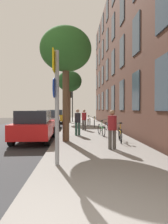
{
  "coord_description": "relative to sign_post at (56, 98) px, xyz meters",
  "views": [
    {
      "loc": [
        0.06,
        -2.03,
        1.71
      ],
      "look_at": [
        0.84,
        13.87,
        1.47
      ],
      "focal_mm": 30.42,
      "sensor_mm": 36.0,
      "label": 1
    }
  ],
  "objects": [
    {
      "name": "bicycle_2",
      "position": [
        2.97,
        8.31,
        -1.56
      ],
      "size": [
        0.42,
        1.65,
        0.91
      ],
      "color": "black",
      "rests_on": "sidewalk"
    },
    {
      "name": "tree_near",
      "position": [
        0.09,
        4.01,
        2.54
      ],
      "size": [
        2.54,
        2.54,
        5.62
      ],
      "color": "brown",
      "rests_on": "sidewalk"
    },
    {
      "name": "car_2",
      "position": [
        -1.61,
        17.88,
        -1.2
      ],
      "size": [
        1.89,
        3.99,
        1.62
      ],
      "color": "orange",
      "rests_on": "road_asphalt"
    },
    {
      "name": "building_facade",
      "position": [
        4.16,
        11.1,
        4.66
      ],
      "size": [
        0.56,
        27.0,
        13.35
      ],
      "color": "#513328",
      "rests_on": "ground"
    },
    {
      "name": "bicycle_0",
      "position": [
        2.74,
        3.7,
        -1.54
      ],
      "size": [
        0.43,
        1.67,
        0.96
      ],
      "color": "black",
      "rests_on": "sidewalk"
    },
    {
      "name": "pedestrian_0",
      "position": [
        2.01,
        2.01,
        -1.03
      ],
      "size": [
        0.4,
        0.4,
        1.56
      ],
      "color": "#4C4742",
      "rests_on": "sidewalk"
    },
    {
      "name": "sidewalk",
      "position": [
        1.57,
        11.6,
        -1.98
      ],
      "size": [
        4.2,
        38.0,
        0.12
      ],
      "primitive_type": "cube",
      "color": "gray",
      "rests_on": "ground"
    },
    {
      "name": "pedestrian_1",
      "position": [
        0.7,
        6.0,
        -1.01
      ],
      "size": [
        0.46,
        0.46,
        1.59
      ],
      "color": "#33594C",
      "rests_on": "sidewalk"
    },
    {
      "name": "sign_post",
      "position": [
        0.0,
        0.0,
        0.0
      ],
      "size": [
        0.15,
        0.6,
        3.25
      ],
      "color": "gray",
      "rests_on": "sidewalk"
    },
    {
      "name": "bicycle_4",
      "position": [
        1.91,
        13.0,
        -1.53
      ],
      "size": [
        0.57,
        1.7,
        0.98
      ],
      "color": "black",
      "rests_on": "sidewalk"
    },
    {
      "name": "car_1",
      "position": [
        -1.74,
        10.98,
        -1.2
      ],
      "size": [
        1.76,
        4.32,
        1.62
      ],
      "color": "#B7B7BC",
      "rests_on": "road_asphalt"
    },
    {
      "name": "tree_far",
      "position": [
        -0.08,
        16.95,
        2.92
      ],
      "size": [
        2.86,
        2.86,
        6.09
      ],
      "color": "brown",
      "rests_on": "sidewalk"
    },
    {
      "name": "pedestrian_2",
      "position": [
        1.24,
        9.0,
        -1.03
      ],
      "size": [
        0.41,
        0.41,
        1.55
      ],
      "color": "#4C4742",
      "rests_on": "sidewalk"
    },
    {
      "name": "ground_plane",
      "position": [
        -1.93,
        11.6,
        -2.04
      ],
      "size": [
        41.8,
        41.8,
        0.0
      ],
      "primitive_type": "plane",
      "color": "#332D28"
    },
    {
      "name": "traffic_light",
      "position": [
        0.14,
        18.67,
        0.73
      ],
      "size": [
        0.43,
        0.24,
        3.87
      ],
      "color": "black",
      "rests_on": "sidewalk"
    },
    {
      "name": "bicycle_3",
      "position": [
        2.29,
        11.56,
        -1.56
      ],
      "size": [
        0.42,
        1.67,
        0.93
      ],
      "color": "black",
      "rests_on": "sidewalk"
    },
    {
      "name": "car_0",
      "position": [
        -1.56,
        4.66,
        -1.2
      ],
      "size": [
        1.91,
        4.21,
        1.62
      ],
      "color": "red",
      "rests_on": "road_asphalt"
    },
    {
      "name": "road_asphalt",
      "position": [
        -4.03,
        11.6,
        -2.03
      ],
      "size": [
        7.0,
        38.0,
        0.01
      ],
      "primitive_type": "cube",
      "color": "#2D2D30",
      "rests_on": "ground"
    },
    {
      "name": "bicycle_1",
      "position": [
        2.13,
        5.9,
        -1.55
      ],
      "size": [
        0.42,
        1.73,
        0.94
      ],
      "color": "black",
      "rests_on": "sidewalk"
    }
  ]
}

